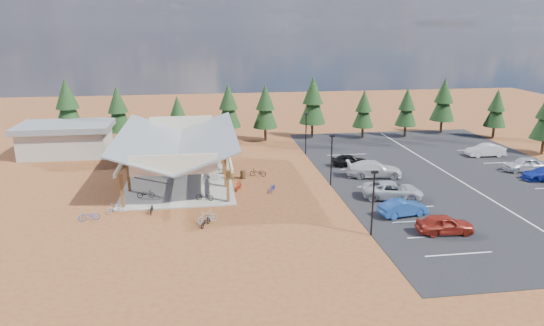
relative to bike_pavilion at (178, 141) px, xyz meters
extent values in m
plane|color=brown|center=(10.00, -7.00, -3.82)|extent=(140.00, 140.00, 0.00)
cube|color=black|center=(28.50, -4.00, -3.80)|extent=(27.00, 44.00, 0.04)
cube|color=gray|center=(0.00, 0.00, -3.77)|extent=(10.60, 18.60, 0.10)
cube|color=brown|center=(-4.60, -8.40, -2.22)|extent=(0.25, 0.25, 3.00)
cube|color=brown|center=(-4.60, -4.20, -2.22)|extent=(0.25, 0.25, 3.00)
cube|color=brown|center=(-4.60, 0.00, -2.22)|extent=(0.25, 0.25, 3.00)
cube|color=brown|center=(-4.60, 4.20, -2.22)|extent=(0.25, 0.25, 3.00)
cube|color=brown|center=(-4.60, 8.40, -2.22)|extent=(0.25, 0.25, 3.00)
cube|color=brown|center=(4.60, -8.40, -2.22)|extent=(0.25, 0.25, 3.00)
cube|color=brown|center=(4.60, -4.20, -2.22)|extent=(0.25, 0.25, 3.00)
cube|color=brown|center=(4.60, 0.00, -2.22)|extent=(0.25, 0.25, 3.00)
cube|color=brown|center=(4.60, 4.20, -2.22)|extent=(0.25, 0.25, 3.00)
cube|color=brown|center=(4.60, 8.40, -2.22)|extent=(0.25, 0.25, 3.00)
cube|color=beige|center=(-5.00, 0.00, -0.72)|extent=(0.22, 18.00, 0.35)
cube|color=beige|center=(5.00, 0.00, -0.72)|extent=(0.22, 18.00, 0.35)
cube|color=slate|center=(-2.90, 0.00, 0.18)|extent=(5.85, 19.40, 2.13)
cube|color=slate|center=(2.90, 0.00, 0.18)|extent=(5.85, 19.40, 2.13)
cube|color=beige|center=(0.00, -9.00, 0.08)|extent=(7.50, 0.15, 1.80)
cube|color=beige|center=(0.00, 9.00, 0.08)|extent=(7.50, 0.15, 1.80)
cube|color=#ADA593|center=(-14.00, 11.00, -2.22)|extent=(10.00, 6.00, 3.20)
cube|color=slate|center=(-14.00, 11.00, -0.27)|extent=(11.00, 7.00, 0.70)
cylinder|color=black|center=(15.00, -17.00, -1.32)|extent=(0.14, 0.14, 5.00)
cube|color=black|center=(15.00, -17.00, 1.23)|extent=(0.50, 0.25, 0.18)
cylinder|color=black|center=(15.00, -5.00, -1.32)|extent=(0.14, 0.14, 5.00)
cube|color=black|center=(15.00, -5.00, 1.23)|extent=(0.50, 0.25, 0.18)
cylinder|color=black|center=(15.00, 7.00, -1.32)|extent=(0.14, 0.14, 5.00)
cube|color=black|center=(15.00, 7.00, 1.23)|extent=(0.50, 0.25, 0.18)
cylinder|color=#402D17|center=(5.18, -1.73, -3.37)|extent=(0.60, 0.60, 0.90)
cylinder|color=#402D17|center=(6.53, -1.59, -3.37)|extent=(0.60, 0.60, 0.90)
cylinder|color=#382314|center=(-14.59, 15.47, -2.73)|extent=(0.36, 0.36, 2.18)
cone|color=black|center=(-14.59, 15.47, 0.97)|extent=(3.84, 3.84, 5.23)
cone|color=black|center=(-14.59, 15.47, 3.16)|extent=(2.97, 2.97, 3.93)
cylinder|color=#382314|center=(-8.28, 15.01, -2.86)|extent=(0.36, 0.36, 1.92)
cone|color=black|center=(-8.28, 15.01, 0.40)|extent=(3.38, 3.38, 4.61)
cone|color=black|center=(-8.28, 15.01, 2.32)|extent=(2.61, 2.61, 3.46)
cylinder|color=#382314|center=(-0.63, 14.14, -3.02)|extent=(0.36, 0.36, 1.60)
cone|color=black|center=(-0.63, 14.14, -0.30)|extent=(2.82, 2.82, 3.84)
cone|color=black|center=(-0.63, 14.14, 1.30)|extent=(2.18, 2.18, 2.88)
cylinder|color=#382314|center=(6.12, 15.87, -2.87)|extent=(0.36, 0.36, 1.91)
cone|color=black|center=(6.12, 15.87, 0.37)|extent=(3.36, 3.36, 4.58)
cone|color=black|center=(6.12, 15.87, 2.28)|extent=(2.60, 2.60, 3.44)
cylinder|color=#382314|center=(11.03, 14.90, -2.88)|extent=(0.36, 0.36, 1.90)
cone|color=black|center=(11.03, 14.90, 0.35)|extent=(3.34, 3.34, 4.55)
cone|color=black|center=(11.03, 14.90, 2.24)|extent=(2.58, 2.58, 3.41)
cylinder|color=#382314|center=(17.82, 15.82, -2.77)|extent=(0.36, 0.36, 2.11)
cone|color=black|center=(17.82, 15.82, 0.82)|extent=(3.71, 3.71, 5.06)
cone|color=black|center=(17.82, 15.82, 2.93)|extent=(2.87, 2.87, 3.80)
cylinder|color=#382314|center=(24.72, 14.41, -2.99)|extent=(0.36, 0.36, 1.67)
cone|color=black|center=(24.72, 14.41, -0.15)|extent=(2.94, 2.94, 4.01)
cone|color=black|center=(24.72, 14.41, 1.52)|extent=(2.27, 2.27, 3.01)
cylinder|color=#382314|center=(30.94, 14.33, -2.97)|extent=(0.36, 0.36, 1.71)
cone|color=black|center=(30.94, 14.33, -0.05)|extent=(3.02, 3.02, 4.11)
cone|color=black|center=(30.94, 14.33, 1.66)|extent=(2.33, 2.33, 3.08)
cylinder|color=#382314|center=(37.17, 15.87, -2.83)|extent=(0.36, 0.36, 1.99)
cone|color=black|center=(37.17, 15.87, 0.54)|extent=(3.49, 3.49, 4.77)
cone|color=black|center=(37.17, 15.87, 2.53)|extent=(2.70, 2.70, 3.57)
cylinder|color=#382314|center=(43.98, 2.97, -2.85)|extent=(0.36, 0.36, 1.95)
cylinder|color=#382314|center=(43.01, 11.92, -2.98)|extent=(0.36, 0.36, 1.69)
cone|color=black|center=(43.01, 11.92, -0.10)|extent=(2.98, 2.98, 4.06)
cone|color=black|center=(43.01, 11.92, 1.59)|extent=(2.30, 2.30, 3.05)
imported|color=black|center=(-2.85, -6.41, -3.31)|extent=(1.60, 0.61, 0.83)
imported|color=gray|center=(-1.10, -0.43, -3.28)|extent=(1.54, 0.87, 0.89)
imported|color=#234893|center=(-2.11, 3.75, -3.23)|extent=(1.93, 0.79, 0.99)
imported|color=maroon|center=(-1.04, 6.14, -3.27)|extent=(1.58, 0.85, 0.92)
imported|color=black|center=(2.50, -7.80, -3.31)|extent=(1.68, 0.89, 0.84)
imported|color=gray|center=(3.16, -1.97, -3.25)|extent=(1.59, 0.51, 0.95)
imported|color=navy|center=(3.67, 0.20, -3.28)|extent=(1.75, 0.78, 0.89)
imported|color=maroon|center=(2.57, 6.87, -3.24)|extent=(1.65, 0.65, 0.97)
imported|color=black|center=(-2.00, -10.03, -3.41)|extent=(0.58, 1.57, 0.82)
imported|color=gray|center=(-5.10, -9.55, -3.38)|extent=(1.49, 1.12, 0.89)
imported|color=#18469D|center=(-6.89, -11.03, -3.37)|extent=(1.80, 0.98, 0.90)
imported|color=black|center=(2.50, -13.51, -3.41)|extent=(1.20, 1.64, 0.82)
imported|color=gray|center=(2.67, -12.85, -3.29)|extent=(1.80, 1.29, 1.07)
imported|color=#1B299A|center=(9.01, -6.09, -3.41)|extent=(1.11, 1.68, 0.83)
imported|color=#9A130A|center=(5.79, -5.22, -3.34)|extent=(1.06, 1.67, 0.97)
imported|color=black|center=(8.15, -1.10, -3.37)|extent=(1.81, 1.05, 0.90)
imported|color=maroon|center=(20.68, -17.52, -3.05)|extent=(4.43, 2.06, 1.47)
imported|color=navy|center=(18.92, -13.68, -3.10)|extent=(4.37, 2.19, 1.38)
imported|color=#A6A9AE|center=(19.64, -9.52, -3.02)|extent=(5.94, 3.64, 1.54)
imported|color=#BCBCBC|center=(20.20, -3.03, -2.95)|extent=(6.03, 3.12, 1.67)
imported|color=black|center=(18.84, 1.20, -3.11)|extent=(4.07, 1.88, 1.35)
imported|color=#AFB1B7|center=(37.11, -3.36, -3.02)|extent=(4.48, 1.85, 1.52)
imported|color=silver|center=(36.37, 2.94, -3.03)|extent=(4.59, 1.67, 1.50)
camera|label=1|loc=(2.66, -49.59, 11.73)|focal=32.00mm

